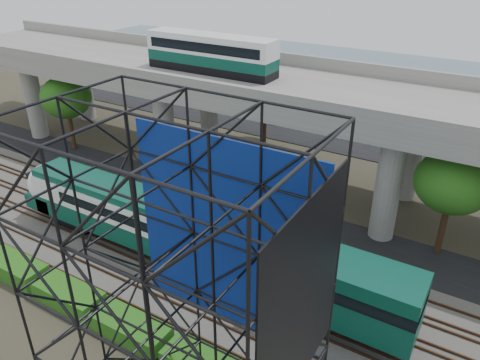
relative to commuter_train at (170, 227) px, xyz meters
The scene contains 13 objects.
ground 3.69m from the commuter_train, 59.98° to the right, with size 140.00×140.00×0.00m, color #474233.
ballast_bed 3.01m from the commuter_train, ahead, with size 90.00×12.00×0.20m, color slate.
service_road 9.04m from the commuter_train, 82.26° to the left, with size 90.00×5.00×0.08m, color black.
parking_lot 32.15m from the commuter_train, 87.93° to the left, with size 90.00×18.00×0.08m, color black.
harbor_water 54.09m from the commuter_train, 88.77° to the left, with size 140.00×40.00×0.03m, color #415E6C.
rail_tracks 2.85m from the commuter_train, ahead, with size 90.00×9.52×0.16m.
commuter_train is the anchor object (origin of this frame).
overpass 14.99m from the commuter_train, 87.41° to the left, with size 80.00×12.00×12.40m.
scaffold_tower 14.15m from the commuter_train, 48.25° to the right, with size 9.36×6.36×15.00m.
hedge_strip 7.05m from the commuter_train, 71.06° to the right, with size 34.60×1.80×1.20m.
trees 14.84m from the commuter_train, 103.92° to the left, with size 40.94×16.94×7.69m.
suv 9.43m from the commuter_train, 110.35° to the left, with size 2.57×5.57×1.55m, color black.
parked_cars 31.42m from the commuter_train, 87.97° to the left, with size 38.07×9.60×1.30m.
Camera 1 is at (16.00, -17.57, 19.59)m, focal length 35.00 mm.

